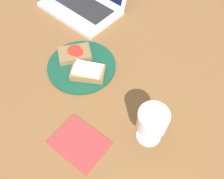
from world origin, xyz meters
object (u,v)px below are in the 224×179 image
sandwich_with_cheese (88,72)px  plate (82,66)px  sandwich_with_tomato (75,54)px  napkin (79,143)px  wine_glass (153,121)px

sandwich_with_cheese → plate: bearing=162.8°
sandwich_with_cheese → sandwich_with_tomato: 10.41cm
plate → napkin: size_ratio=1.56×
sandwich_with_tomato → napkin: 34.07cm
napkin → sandwich_with_cheese: bearing=128.4°
sandwich_with_tomato → napkin: (25.38, -22.63, -2.07)cm
sandwich_with_cheese → wine_glass: (29.37, -4.08, 6.64)cm
sandwich_with_tomato → wine_glass: size_ratio=1.07×
plate → wine_glass: 35.90cm
plate → sandwich_with_tomato: size_ratio=1.77×
sandwich_with_tomato → wine_glass: 40.57cm
sandwich_with_tomato → wine_glass: wine_glass is taller
plate → sandwich_with_tomato: (-4.95, 1.58, 1.73)cm
plate → napkin: (20.43, -21.05, -0.34)cm
wine_glass → plate: bearing=170.7°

